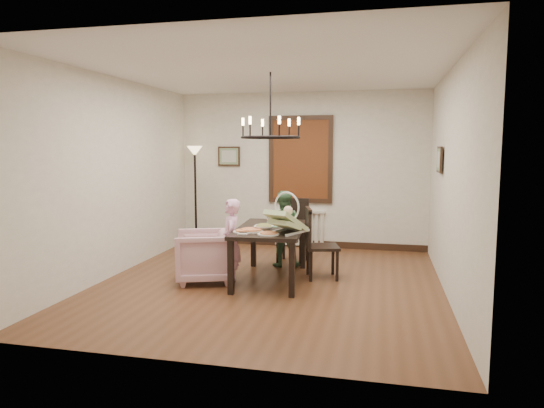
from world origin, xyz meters
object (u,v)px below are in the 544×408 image
at_px(dining_table, 270,234).
at_px(baby_bouncer, 286,219).
at_px(armchair, 204,256).
at_px(drinking_glass, 271,221).
at_px(elderly_woman, 231,249).
at_px(seated_man, 283,235).
at_px(chair_far, 292,231).
at_px(floor_lamp, 196,197).
at_px(chair_right, 323,243).

distance_m(dining_table, baby_bouncer, 0.56).
height_order(armchair, drinking_glass, drinking_glass).
bearing_deg(elderly_woman, dining_table, 103.54).
bearing_deg(dining_table, seated_man, 86.15).
bearing_deg(chair_far, drinking_glass, -93.88).
bearing_deg(floor_lamp, chair_far, -24.58).
relative_size(armchair, seated_man, 0.80).
height_order(dining_table, seated_man, seated_man).
relative_size(baby_bouncer, floor_lamp, 0.31).
distance_m(dining_table, floor_lamp, 2.74).
height_order(armchair, floor_lamp, floor_lamp).
height_order(chair_right, floor_lamp, floor_lamp).
bearing_deg(dining_table, armchair, -167.86).
distance_m(chair_right, drinking_glass, 0.78).
relative_size(dining_table, drinking_glass, 11.65).
xyz_separation_m(chair_far, chair_right, (0.58, -0.81, -0.01)).
height_order(armchair, seated_man, seated_man).
height_order(armchair, elderly_woman, elderly_woman).
relative_size(armchair, floor_lamp, 0.43).
relative_size(chair_far, seated_man, 1.06).
distance_m(chair_far, seated_man, 0.27).
bearing_deg(armchair, seated_man, 121.52).
height_order(elderly_woman, seated_man, seated_man).
bearing_deg(elderly_woman, armchair, -107.60).
xyz_separation_m(dining_table, baby_bouncer, (0.29, -0.40, 0.27)).
relative_size(armchair, elderly_woman, 0.81).
distance_m(seated_man, baby_bouncer, 1.34).
distance_m(dining_table, chair_far, 1.10).
bearing_deg(seated_man, chair_right, 127.31).
xyz_separation_m(dining_table, drinking_glass, (-0.03, 0.12, 0.15)).
height_order(chair_far, drinking_glass, chair_far).
xyz_separation_m(armchair, elderly_woman, (0.38, -0.02, 0.12)).
xyz_separation_m(chair_right, floor_lamp, (-2.56, 1.72, 0.40)).
height_order(chair_right, armchair, chair_right).
xyz_separation_m(dining_table, elderly_woman, (-0.49, -0.27, -0.18)).
relative_size(chair_far, chair_right, 1.02).
relative_size(armchair, drinking_glass, 5.51).
distance_m(drinking_glass, floor_lamp, 2.63).
bearing_deg(dining_table, chair_right, 17.74).
bearing_deg(seated_man, floor_lamp, -44.59).
distance_m(baby_bouncer, drinking_glass, 0.62).
height_order(dining_table, floor_lamp, floor_lamp).
distance_m(armchair, seated_man, 1.39).
xyz_separation_m(chair_right, elderly_woman, (-1.17, -0.53, -0.03)).
relative_size(chair_right, floor_lamp, 0.55).
bearing_deg(chair_right, armchair, 93.53).
height_order(dining_table, chair_far, chair_far).
bearing_deg(chair_far, seated_man, -108.29).
relative_size(dining_table, baby_bouncer, 2.92).
height_order(seated_man, drinking_glass, seated_man).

